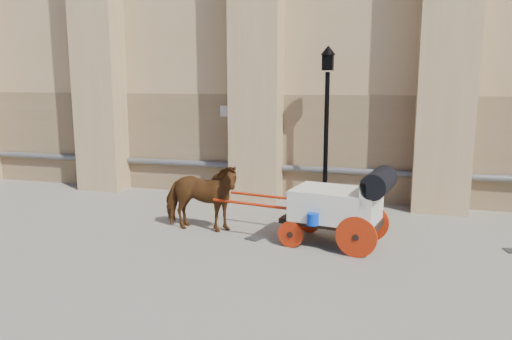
% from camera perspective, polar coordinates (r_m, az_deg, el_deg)
% --- Properties ---
extents(ground, '(90.00, 90.00, 0.00)m').
position_cam_1_polar(ground, '(10.95, -0.08, -7.91)').
color(ground, slate).
rests_on(ground, ground).
extents(horse, '(0.88, 1.89, 1.59)m').
position_cam_1_polar(horse, '(11.40, -6.38, -3.09)').
color(horse, brown).
rests_on(horse, ground).
extents(carriage, '(3.93, 1.65, 1.67)m').
position_cam_1_polar(carriage, '(10.45, 9.77, -3.81)').
color(carriage, black).
rests_on(carriage, ground).
extents(street_lamp, '(0.40, 0.40, 4.29)m').
position_cam_1_polar(street_lamp, '(13.37, 8.05, 5.36)').
color(street_lamp, black).
rests_on(street_lamp, ground).
extents(drain_grate_near, '(0.42, 0.42, 0.01)m').
position_cam_1_polar(drain_grate_near, '(10.98, -0.22, -7.81)').
color(drain_grate_near, black).
rests_on(drain_grate_near, ground).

